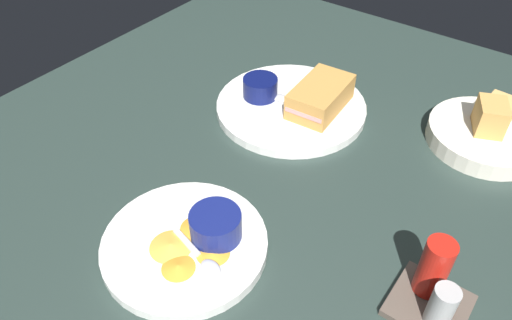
{
  "coord_description": "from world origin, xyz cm",
  "views": [
    {
      "loc": [
        53.14,
        30.78,
        53.33
      ],
      "look_at": [
        7.96,
        -2.53,
        3.0
      ],
      "focal_mm": 34.08,
      "sensor_mm": 36.0,
      "label": 1
    }
  ],
  "objects_px": {
    "ramekin_light_gravy": "(216,225)",
    "plate_sandwich_main": "(291,107)",
    "ramekin_dark_sauce": "(260,87)",
    "plate_chips_companion": "(185,245)",
    "spoon_by_gravy_ramekin": "(205,262)",
    "bread_basket_rear": "(487,132)",
    "spoon_by_dark_ramekin": "(287,100)",
    "condiment_caddy": "(434,288)",
    "sandwich_half_near": "(320,97)"
  },
  "relations": [
    {
      "from": "spoon_by_gravy_ramekin",
      "to": "bread_basket_rear",
      "type": "bearing_deg",
      "value": 156.51
    },
    {
      "from": "ramekin_dark_sauce",
      "to": "bread_basket_rear",
      "type": "height_order",
      "value": "bread_basket_rear"
    },
    {
      "from": "ramekin_dark_sauce",
      "to": "spoon_by_dark_ramekin",
      "type": "bearing_deg",
      "value": 107.22
    },
    {
      "from": "ramekin_light_gravy",
      "to": "plate_sandwich_main",
      "type": "bearing_deg",
      "value": -164.6
    },
    {
      "from": "plate_sandwich_main",
      "to": "spoon_by_dark_ramekin",
      "type": "xyz_separation_m",
      "value": [
        -0.0,
        -0.01,
        0.01
      ]
    },
    {
      "from": "spoon_by_gravy_ramekin",
      "to": "condiment_caddy",
      "type": "relative_size",
      "value": 1.04
    },
    {
      "from": "spoon_by_dark_ramekin",
      "to": "bread_basket_rear",
      "type": "xyz_separation_m",
      "value": [
        -0.12,
        0.33,
        0.0
      ]
    },
    {
      "from": "plate_chips_companion",
      "to": "spoon_by_gravy_ramekin",
      "type": "relative_size",
      "value": 2.27
    },
    {
      "from": "ramekin_dark_sauce",
      "to": "plate_chips_companion",
      "type": "bearing_deg",
      "value": 19.47
    },
    {
      "from": "plate_sandwich_main",
      "to": "spoon_by_dark_ramekin",
      "type": "height_order",
      "value": "spoon_by_dark_ramekin"
    },
    {
      "from": "sandwich_half_near",
      "to": "ramekin_light_gravy",
      "type": "relative_size",
      "value": 1.95
    },
    {
      "from": "ramekin_dark_sauce",
      "to": "plate_chips_companion",
      "type": "height_order",
      "value": "ramekin_dark_sauce"
    },
    {
      "from": "ramekin_dark_sauce",
      "to": "spoon_by_dark_ramekin",
      "type": "height_order",
      "value": "ramekin_dark_sauce"
    },
    {
      "from": "spoon_by_gravy_ramekin",
      "to": "bread_basket_rear",
      "type": "relative_size",
      "value": 0.52
    },
    {
      "from": "ramekin_dark_sauce",
      "to": "ramekin_light_gravy",
      "type": "relative_size",
      "value": 0.91
    },
    {
      "from": "plate_chips_companion",
      "to": "condiment_caddy",
      "type": "relative_size",
      "value": 2.37
    },
    {
      "from": "ramekin_dark_sauce",
      "to": "condiment_caddy",
      "type": "xyz_separation_m",
      "value": [
        0.22,
        0.42,
        -0.0
      ]
    },
    {
      "from": "spoon_by_dark_ramekin",
      "to": "ramekin_dark_sauce",
      "type": "bearing_deg",
      "value": -72.78
    },
    {
      "from": "bread_basket_rear",
      "to": "sandwich_half_near",
      "type": "bearing_deg",
      "value": -69.68
    },
    {
      "from": "sandwich_half_near",
      "to": "spoon_by_gravy_ramekin",
      "type": "relative_size",
      "value": 1.38
    },
    {
      "from": "sandwich_half_near",
      "to": "ramekin_light_gravy",
      "type": "bearing_deg",
      "value": 6.65
    },
    {
      "from": "sandwich_half_near",
      "to": "spoon_by_dark_ramekin",
      "type": "bearing_deg",
      "value": -72.97
    },
    {
      "from": "spoon_by_dark_ramekin",
      "to": "spoon_by_gravy_ramekin",
      "type": "relative_size",
      "value": 0.99
    },
    {
      "from": "spoon_by_gravy_ramekin",
      "to": "plate_sandwich_main",
      "type": "bearing_deg",
      "value": -163.72
    },
    {
      "from": "plate_sandwich_main",
      "to": "ramekin_dark_sauce",
      "type": "xyz_separation_m",
      "value": [
        0.01,
        -0.06,
        0.03
      ]
    },
    {
      "from": "plate_sandwich_main",
      "to": "spoon_by_gravy_ramekin",
      "type": "xyz_separation_m",
      "value": [
        0.36,
        0.11,
        0.01
      ]
    },
    {
      "from": "ramekin_light_gravy",
      "to": "spoon_by_gravy_ramekin",
      "type": "distance_m",
      "value": 0.05
    },
    {
      "from": "ramekin_dark_sauce",
      "to": "plate_chips_companion",
      "type": "distance_m",
      "value": 0.36
    },
    {
      "from": "spoon_by_dark_ramekin",
      "to": "plate_chips_companion",
      "type": "bearing_deg",
      "value": 11.08
    },
    {
      "from": "ramekin_light_gravy",
      "to": "condiment_caddy",
      "type": "distance_m",
      "value": 0.28
    },
    {
      "from": "ramekin_dark_sauce",
      "to": "condiment_caddy",
      "type": "distance_m",
      "value": 0.48
    },
    {
      "from": "plate_sandwich_main",
      "to": "plate_chips_companion",
      "type": "height_order",
      "value": "same"
    },
    {
      "from": "plate_chips_companion",
      "to": "sandwich_half_near",
      "type": "bearing_deg",
      "value": -178.27
    },
    {
      "from": "plate_sandwich_main",
      "to": "ramekin_light_gravy",
      "type": "distance_m",
      "value": 0.33
    },
    {
      "from": "spoon_by_dark_ramekin",
      "to": "condiment_caddy",
      "type": "height_order",
      "value": "condiment_caddy"
    },
    {
      "from": "ramekin_light_gravy",
      "to": "spoon_by_dark_ramekin",
      "type": "bearing_deg",
      "value": -163.07
    },
    {
      "from": "bread_basket_rear",
      "to": "spoon_by_gravy_ramekin",
      "type": "bearing_deg",
      "value": -23.49
    },
    {
      "from": "plate_chips_companion",
      "to": "plate_sandwich_main",
      "type": "bearing_deg",
      "value": -170.41
    },
    {
      "from": "bread_basket_rear",
      "to": "condiment_caddy",
      "type": "height_order",
      "value": "condiment_caddy"
    },
    {
      "from": "plate_sandwich_main",
      "to": "plate_chips_companion",
      "type": "bearing_deg",
      "value": 9.59
    },
    {
      "from": "sandwich_half_near",
      "to": "ramekin_dark_sauce",
      "type": "relative_size",
      "value": 2.14
    },
    {
      "from": "bread_basket_rear",
      "to": "condiment_caddy",
      "type": "bearing_deg",
      "value": 6.82
    },
    {
      "from": "spoon_by_gravy_ramekin",
      "to": "spoon_by_dark_ramekin",
      "type": "bearing_deg",
      "value": -162.39
    },
    {
      "from": "ramekin_light_gravy",
      "to": "plate_chips_companion",
      "type": "bearing_deg",
      "value": -39.81
    },
    {
      "from": "ramekin_dark_sauce",
      "to": "bread_basket_rear",
      "type": "bearing_deg",
      "value": 109.41
    },
    {
      "from": "plate_sandwich_main",
      "to": "bread_basket_rear",
      "type": "distance_m",
      "value": 0.34
    },
    {
      "from": "bread_basket_rear",
      "to": "condiment_caddy",
      "type": "relative_size",
      "value": 2.02
    },
    {
      "from": "plate_sandwich_main",
      "to": "condiment_caddy",
      "type": "height_order",
      "value": "condiment_caddy"
    },
    {
      "from": "bread_basket_rear",
      "to": "ramekin_light_gravy",
      "type": "bearing_deg",
      "value": -27.58
    },
    {
      "from": "spoon_by_dark_ramekin",
      "to": "bread_basket_rear",
      "type": "height_order",
      "value": "bread_basket_rear"
    }
  ]
}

